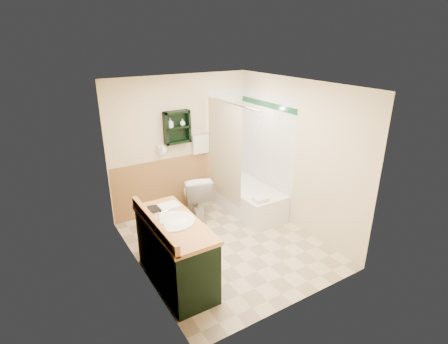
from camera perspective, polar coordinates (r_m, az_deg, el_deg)
floor at (r=5.47m, az=0.36°, el=-11.71°), size 3.00×3.00×0.00m
back_wall at (r=6.18m, az=-7.10°, el=4.46°), size 2.60×0.04×2.40m
left_wall at (r=4.42m, az=-14.34°, el=-3.20°), size 0.04×3.00×2.40m
right_wall at (r=5.68m, az=11.77°, el=2.62°), size 0.04×3.00×2.40m
ceiling at (r=4.61m, az=0.43°, el=14.34°), size 2.60×3.00×0.04m
wainscot_left at (r=4.75m, az=-13.15°, el=-10.81°), size 2.98×2.98×1.00m
wainscot_back at (r=6.39m, az=-6.68°, el=-1.62°), size 2.58×2.58×1.00m
mirror_frame at (r=3.83m, az=-11.47°, el=-1.93°), size 1.30×1.30×1.00m
mirror_glass at (r=3.83m, az=-11.40°, el=-1.92°), size 1.20×1.20×0.90m
tile_right at (r=6.24m, az=6.75°, el=3.19°), size 1.50×1.50×2.10m
tile_back at (r=6.66m, az=1.17°, el=4.52°), size 0.95×0.95×2.10m
tile_accent at (r=6.02m, az=7.02°, el=10.87°), size 1.50×1.50×0.10m
wall_shelf at (r=5.95m, az=-7.66°, el=7.26°), size 0.45×0.15×0.55m
hair_dryer at (r=5.96m, az=-10.23°, el=3.62°), size 0.10×0.24×0.18m
towel_bar at (r=6.23m, az=-3.95°, el=6.14°), size 0.40×0.06×0.40m
curtain_rod at (r=5.58m, az=0.97°, el=11.23°), size 0.03×1.60×0.03m
shower_curtain at (r=5.93m, az=0.01°, el=3.39°), size 1.05×1.05×1.70m
vanity at (r=4.56m, az=-7.93°, el=-12.84°), size 0.59×1.38×0.88m
bathtub at (r=6.37m, az=3.75°, el=-4.27°), size 0.70×1.50×0.47m
toilet at (r=6.08m, az=-4.69°, el=-3.90°), size 0.64×0.89×0.79m
counter_towel at (r=4.66m, az=-8.99°, el=-5.55°), size 0.26×0.20×0.04m
vanity_book at (r=4.60m, az=-12.41°, el=-5.04°), size 0.15×0.05×0.21m
tub_towel at (r=5.73m, az=5.98°, el=-4.45°), size 0.22×0.19×0.07m
soap_bottle_a at (r=5.89m, az=-8.73°, el=7.55°), size 0.07×0.15×0.07m
soap_bottle_b at (r=5.97m, az=-6.80°, el=7.93°), size 0.11×0.13×0.09m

